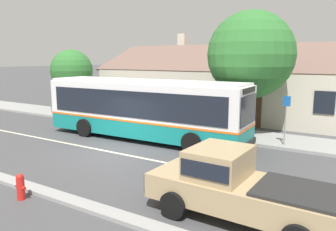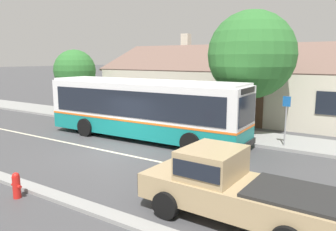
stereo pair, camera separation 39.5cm
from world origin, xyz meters
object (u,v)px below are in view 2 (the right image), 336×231
object	(u,v)px
fire_hydrant	(16,185)
bus_stop_sign	(286,115)
bench_by_building	(85,111)
bike_rack	(59,105)
transit_bus	(144,108)
pickup_truck_tan	(230,185)
bench_down_street	(135,115)
street_tree_primary	(252,55)
street_tree_secondary	(75,71)

from	to	relation	value
fire_hydrant	bus_stop_sign	size ratio (longest dim) A/B	0.35
bench_by_building	bike_rack	xyz separation A→B (m)	(-3.35, 0.37, 0.12)
transit_bus	fire_hydrant	world-z (taller)	transit_bus
pickup_truck_tan	bench_by_building	distance (m)	16.81
transit_bus	bench_down_street	size ratio (longest dim) A/B	6.39
fire_hydrant	bench_by_building	bearing A→B (deg)	128.39
street_tree_primary	bus_stop_sign	size ratio (longest dim) A/B	2.86
transit_bus	bench_by_building	xyz separation A→B (m)	(-7.18, 2.46, -1.14)
bench_by_building	street_tree_secondary	distance (m)	4.05
pickup_truck_tan	bike_rack	world-z (taller)	pickup_truck_tan
bench_down_street	street_tree_primary	world-z (taller)	street_tree_primary
bench_down_street	fire_hydrant	size ratio (longest dim) A/B	2.17
bench_by_building	bench_down_street	bearing A→B (deg)	5.97
pickup_truck_tan	bench_by_building	xyz separation A→B (m)	(-14.58, 8.36, -0.38)
bench_by_building	street_tree_primary	bearing A→B (deg)	6.29
bus_stop_sign	fire_hydrant	bearing A→B (deg)	-118.05
pickup_truck_tan	fire_hydrant	xyz separation A→B (m)	(-6.05, -2.40, -0.51)
bench_by_building	bike_rack	world-z (taller)	bench_by_building
street_tree_primary	fire_hydrant	size ratio (longest dim) A/B	8.27
bus_stop_sign	street_tree_secondary	bearing A→B (deg)	173.81
street_tree_secondary	bike_rack	bearing A→B (deg)	-126.09
transit_bus	street_tree_secondary	xyz separation A→B (m)	(-9.75, 3.90, 1.64)
street_tree_secondary	fire_hydrant	xyz separation A→B (m)	(11.10, -12.20, -2.92)
pickup_truck_tan	bench_down_street	bearing A→B (deg)	139.78
fire_hydrant	bike_rack	bearing A→B (deg)	136.85
pickup_truck_tan	street_tree_secondary	size ratio (longest dim) A/B	1.06
pickup_truck_tan	street_tree_primary	distance (m)	10.68
pickup_truck_tan	bike_rack	bearing A→B (deg)	154.04
transit_bus	fire_hydrant	bearing A→B (deg)	-80.76
transit_bus	bench_by_building	bearing A→B (deg)	161.08
bike_rack	pickup_truck_tan	bearing A→B (deg)	-25.96
street_tree_secondary	bike_rack	xyz separation A→B (m)	(-0.78, -1.06, -2.66)
transit_bus	bus_stop_sign	world-z (taller)	transit_bus
bench_down_street	bus_stop_sign	world-z (taller)	bus_stop_sign
transit_bus	street_tree_primary	xyz separation A→B (m)	(4.51, 3.75, 2.79)
transit_bus	bus_stop_sign	distance (m)	7.20
transit_bus	bus_stop_sign	xyz separation A→B (m)	(6.89, 2.09, -0.06)
bench_down_street	pickup_truck_tan	bearing A→B (deg)	-40.22
transit_bus	bench_by_building	size ratio (longest dim) A/B	7.36
bus_stop_sign	street_tree_primary	bearing A→B (deg)	145.11
pickup_truck_tan	bike_rack	distance (m)	19.94
transit_bus	pickup_truck_tan	size ratio (longest dim) A/B	2.17
bench_by_building	street_tree_secondary	size ratio (longest dim) A/B	0.31
transit_bus	fire_hydrant	distance (m)	8.51
street_tree_secondary	bus_stop_sign	size ratio (longest dim) A/B	2.08
transit_bus	fire_hydrant	size ratio (longest dim) A/B	13.86
pickup_truck_tan	street_tree_secondary	distance (m)	19.90
bench_by_building	street_tree_primary	distance (m)	12.40
bike_rack	transit_bus	bearing A→B (deg)	-15.06
bench_by_building	fire_hydrant	bearing A→B (deg)	-51.61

